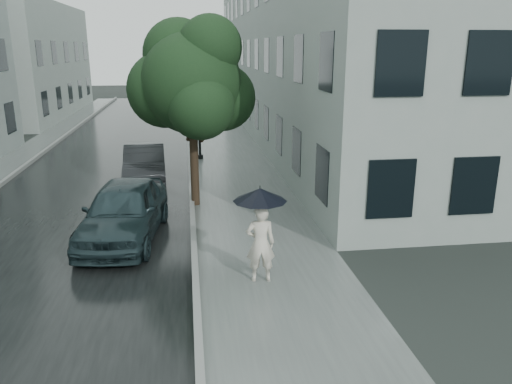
{
  "coord_description": "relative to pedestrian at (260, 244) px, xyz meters",
  "views": [
    {
      "loc": [
        -1.62,
        -9.79,
        4.98
      ],
      "look_at": [
        0.1,
        2.68,
        1.3
      ],
      "focal_mm": 35.0,
      "sensor_mm": 36.0,
      "label": 1
    }
  ],
  "objects": [
    {
      "name": "kerb_near",
      "position": [
        -1.42,
        11.85,
        -0.8
      ],
      "size": [
        0.15,
        60.0,
        0.15
      ],
      "primitive_type": "cube",
      "color": "slate",
      "rests_on": "ground"
    },
    {
      "name": "kerb_far",
      "position": [
        -8.42,
        11.85,
        -0.8
      ],
      "size": [
        0.15,
        60.0,
        0.15
      ],
      "primitive_type": "cube",
      "color": "slate",
      "rests_on": "ground"
    },
    {
      "name": "street_tree",
      "position": [
        -1.3,
        5.9,
        3.07
      ],
      "size": [
        4.05,
        3.68,
        5.93
      ],
      "color": "#332619",
      "rests_on": "ground"
    },
    {
      "name": "pedestrian",
      "position": [
        0.0,
        0.0,
        0.0
      ],
      "size": [
        0.66,
        0.45,
        1.74
      ],
      "primitive_type": "imported",
      "rotation": [
        0.0,
        0.0,
        3.08
      ],
      "color": "beige",
      "rests_on": "sidewalk"
    },
    {
      "name": "building_far_b",
      "position": [
        -13.62,
        29.85,
        3.12
      ],
      "size": [
        7.02,
        18.0,
        8.0
      ],
      "color": "gray",
      "rests_on": "ground"
    },
    {
      "name": "sidewalk",
      "position": [
        0.4,
        11.85,
        -0.87
      ],
      "size": [
        3.5,
        60.0,
        0.01
      ],
      "primitive_type": "cube",
      "color": "slate",
      "rests_on": "ground"
    },
    {
      "name": "ground",
      "position": [
        0.15,
        -0.15,
        -0.88
      ],
      "size": [
        120.0,
        120.0,
        0.0
      ],
      "primitive_type": "plane",
      "color": "black",
      "rests_on": "ground"
    },
    {
      "name": "sidewalk_far",
      "position": [
        -9.35,
        11.85,
        -0.87
      ],
      "size": [
        1.7,
        60.0,
        0.01
      ],
      "primitive_type": "cube",
      "color": "#4C5451",
      "rests_on": "ground"
    },
    {
      "name": "lamp_post",
      "position": [
        -1.1,
        12.72,
        1.97
      ],
      "size": [
        0.83,
        0.42,
        4.96
      ],
      "rotation": [
        0.0,
        0.0,
        -0.22
      ],
      "color": "black",
      "rests_on": "ground"
    },
    {
      "name": "umbrella",
      "position": [
        -0.02,
        -0.0,
        1.11
      ],
      "size": [
        1.33,
        1.33,
        1.24
      ],
      "rotation": [
        0.0,
        0.0,
        0.16
      ],
      "color": "black",
      "rests_on": "ground"
    },
    {
      "name": "car_near",
      "position": [
        -3.23,
        2.99,
        -0.09
      ],
      "size": [
        2.38,
        4.78,
        1.57
      ],
      "primitive_type": "imported",
      "rotation": [
        0.0,
        0.0,
        -0.12
      ],
      "color": "#1C2C30",
      "rests_on": "ground"
    },
    {
      "name": "asphalt_road",
      "position": [
        -4.92,
        11.85,
        -0.87
      ],
      "size": [
        6.85,
        60.0,
        0.0
      ],
      "primitive_type": "cube",
      "color": "black",
      "rests_on": "ground"
    },
    {
      "name": "building_near",
      "position": [
        5.62,
        19.35,
        3.62
      ],
      "size": [
        7.02,
        36.0,
        9.0
      ],
      "color": "gray",
      "rests_on": "ground"
    },
    {
      "name": "car_far",
      "position": [
        -3.13,
        8.83,
        -0.17
      ],
      "size": [
        1.75,
        4.35,
        1.4
      ],
      "primitive_type": "imported",
      "rotation": [
        0.0,
        0.0,
        0.06
      ],
      "color": "black",
      "rests_on": "ground"
    }
  ]
}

